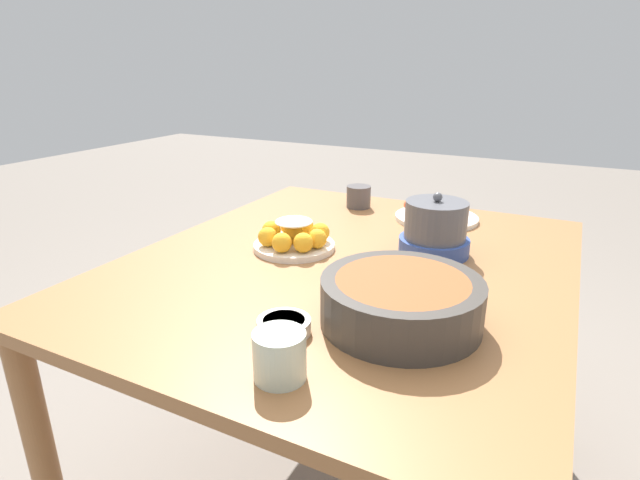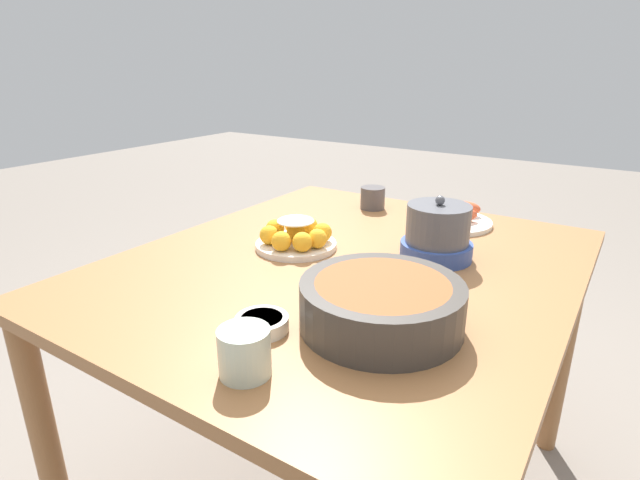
# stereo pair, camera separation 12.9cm
# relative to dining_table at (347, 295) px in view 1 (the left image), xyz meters

# --- Properties ---
(dining_table) EXTENTS (1.24, 1.06, 0.78)m
(dining_table) POSITION_rel_dining_table_xyz_m (0.00, 0.00, 0.00)
(dining_table) COLOR #936038
(dining_table) RESTS_ON ground_plane
(cake_plate) EXTENTS (0.22, 0.22, 0.09)m
(cake_plate) POSITION_rel_dining_table_xyz_m (-0.01, -0.16, 0.13)
(cake_plate) COLOR silver
(cake_plate) RESTS_ON dining_table
(serving_bowl) EXTENTS (0.31, 0.31, 0.09)m
(serving_bowl) POSITION_rel_dining_table_xyz_m (0.25, 0.22, 0.15)
(serving_bowl) COLOR #3D3833
(serving_bowl) RESTS_ON dining_table
(sauce_bowl) EXTENTS (0.10, 0.10, 0.03)m
(sauce_bowl) POSITION_rel_dining_table_xyz_m (0.38, 0.04, 0.11)
(sauce_bowl) COLOR silver
(sauce_bowl) RESTS_ON dining_table
(seafood_platter) EXTENTS (0.26, 0.26, 0.06)m
(seafood_platter) POSITION_rel_dining_table_xyz_m (-0.44, 0.11, 0.12)
(seafood_platter) COLOR silver
(seafood_platter) RESTS_ON dining_table
(cup_near) EXTENTS (0.08, 0.08, 0.07)m
(cup_near) POSITION_rel_dining_table_xyz_m (-0.46, -0.17, 0.14)
(cup_near) COLOR #4C4747
(cup_near) RESTS_ON dining_table
(cup_far) EXTENTS (0.09, 0.09, 0.08)m
(cup_far) POSITION_rel_dining_table_xyz_m (0.50, 0.11, 0.14)
(cup_far) COLOR beige
(cup_far) RESTS_ON dining_table
(warming_pot) EXTENTS (0.18, 0.18, 0.17)m
(warming_pot) POSITION_rel_dining_table_xyz_m (-0.15, 0.18, 0.16)
(warming_pot) COLOR #334C99
(warming_pot) RESTS_ON dining_table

